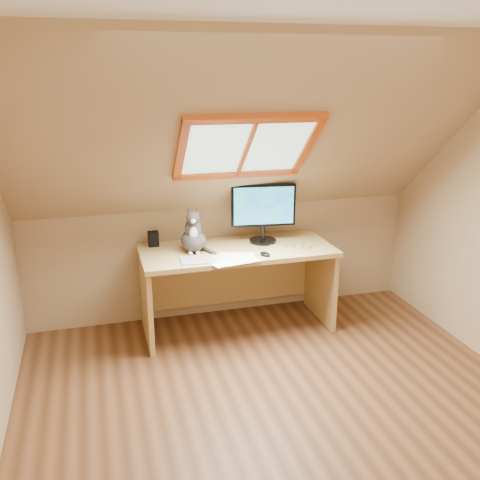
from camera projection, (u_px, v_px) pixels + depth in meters
name	position (u px, v px, depth m)	size (l,w,h in m)	color
ground	(291.00, 423.00, 3.43)	(3.50, 3.50, 0.00)	brown
room_shell	(304.00, 210.00, 2.90)	(3.52, 3.52, 2.41)	tan
desk	(235.00, 270.00, 4.60)	(1.61, 0.70, 0.73)	tan
monitor	(263.00, 209.00, 4.54)	(0.55, 0.23, 0.51)	black
cat	(193.00, 236.00, 4.35)	(0.24, 0.28, 0.38)	#403B39
desk_speaker	(153.00, 239.00, 4.51)	(0.09, 0.09, 0.12)	black
graphics_tablet	(198.00, 260.00, 4.18)	(0.27, 0.20, 0.01)	#B2B2B7
mouse	(265.00, 254.00, 4.28)	(0.06, 0.10, 0.03)	black
papers	(234.00, 259.00, 4.21)	(0.35, 0.30, 0.01)	white
cables	(289.00, 248.00, 4.47)	(0.51, 0.26, 0.01)	silver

